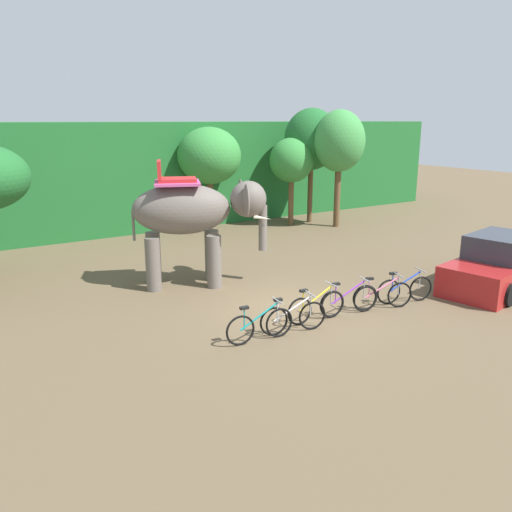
% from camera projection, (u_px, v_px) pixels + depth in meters
% --- Properties ---
extents(ground_plane, '(80.00, 80.00, 0.00)m').
position_uv_depth(ground_plane, '(288.00, 309.00, 13.91)').
color(ground_plane, brown).
extents(foliage_hedge, '(36.00, 6.00, 4.81)m').
position_uv_depth(foliage_hedge, '(114.00, 174.00, 24.81)').
color(foliage_hedge, '#1E6028').
rests_on(foliage_hedge, ground).
extents(tree_center_right, '(2.86, 2.86, 4.62)m').
position_uv_depth(tree_center_right, '(209.00, 156.00, 23.25)').
color(tree_center_right, brown).
rests_on(tree_center_right, ground).
extents(tree_right, '(2.07, 2.07, 4.11)m').
position_uv_depth(tree_right, '(292.00, 161.00, 24.25)').
color(tree_right, brown).
rests_on(tree_right, ground).
extents(tree_far_right, '(2.60, 2.60, 5.46)m').
position_uv_depth(tree_far_right, '(311.00, 140.00, 24.74)').
color(tree_far_right, brown).
rests_on(tree_far_right, ground).
extents(tree_left, '(2.34, 2.34, 5.37)m').
position_uv_depth(tree_left, '(339.00, 142.00, 23.65)').
color(tree_left, brown).
rests_on(tree_left, ground).
extents(elephant, '(4.19, 2.92, 3.78)m').
position_uv_depth(elephant, '(193.00, 214.00, 15.43)').
color(elephant, '#665E56').
rests_on(elephant, ground).
extents(bike_teal, '(1.71, 0.52, 0.92)m').
position_uv_depth(bike_teal, '(260.00, 325.00, 11.79)').
color(bike_teal, black).
rests_on(bike_teal, ground).
extents(bike_white, '(1.68, 0.55, 0.92)m').
position_uv_depth(bike_white, '(293.00, 317.00, 12.27)').
color(bike_white, black).
rests_on(bike_white, ground).
extents(bike_yellow, '(1.71, 0.52, 0.92)m').
position_uv_depth(bike_yellow, '(316.00, 307.00, 12.96)').
color(bike_yellow, black).
rests_on(bike_yellow, ground).
extents(bike_purple, '(1.69, 0.52, 0.92)m').
position_uv_depth(bike_purple, '(349.00, 300.00, 13.42)').
color(bike_purple, black).
rests_on(bike_purple, ground).
extents(bike_pink, '(1.63, 0.71, 0.92)m').
position_uv_depth(bike_pink, '(382.00, 295.00, 13.81)').
color(bike_pink, black).
rests_on(bike_pink, ground).
extents(bike_blue, '(1.65, 0.65, 0.92)m').
position_uv_depth(bike_blue, '(405.00, 289.00, 14.30)').
color(bike_blue, black).
rests_on(bike_blue, ground).
extents(parked_car, '(4.47, 2.58, 1.60)m').
position_uv_depth(parked_car, '(498.00, 267.00, 15.54)').
color(parked_car, '#A51E1E').
rests_on(parked_car, ground).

